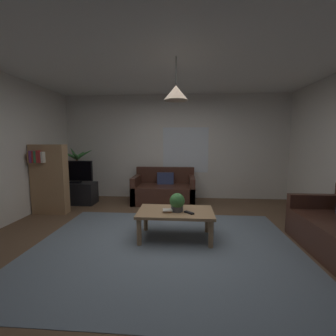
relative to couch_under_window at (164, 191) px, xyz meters
The scene contains 16 objects.
floor 2.16m from the couch_under_window, 83.81° to the right, with size 5.67×5.22×0.02m, color brown.
rug 2.35m from the couch_under_window, 84.33° to the right, with size 3.68×2.87×0.01m, color slate.
wall_back 1.18m from the couch_under_window, 65.74° to the left, with size 5.79×0.06×2.63m, color silver.
ceiling 3.19m from the couch_under_window, 83.81° to the right, with size 5.67×5.22×0.02m, color white.
window_pane 1.19m from the couch_under_window, 43.42° to the left, with size 1.15×0.01×1.14m, color white.
couch_under_window is the anchor object (origin of this frame).
coffee_table 2.05m from the couch_under_window, 79.95° to the right, with size 1.12×0.66×0.43m.
book_on_table_0 2.10m from the couch_under_window, 83.11° to the right, with size 0.12×0.11×0.02m, color #99663F.
book_on_table_1 2.12m from the couch_under_window, 83.38° to the right, with size 0.14×0.12×0.02m, color beige.
remote_on_table_0 2.20m from the couch_under_window, 75.29° to the right, with size 0.05×0.16×0.02m, color black.
potted_plant_on_table 2.10m from the couch_under_window, 79.32° to the right, with size 0.22×0.22×0.27m.
tv_stand 2.07m from the couch_under_window, behind, with size 0.90×0.44×0.50m, color black.
tv 2.13m from the couch_under_window, behind, with size 0.83×0.16×0.52m.
potted_palm_corner 2.24m from the couch_under_window, behind, with size 0.76×0.89×1.36m.
bookshelf_corner 2.49m from the couch_under_window, 155.99° to the right, with size 0.70×0.31×1.40m.
pendant_lamp 2.77m from the couch_under_window, 79.95° to the right, with size 0.35×0.35×0.59m.
Camera 1 is at (0.26, -3.15, 1.46)m, focal length 24.02 mm.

